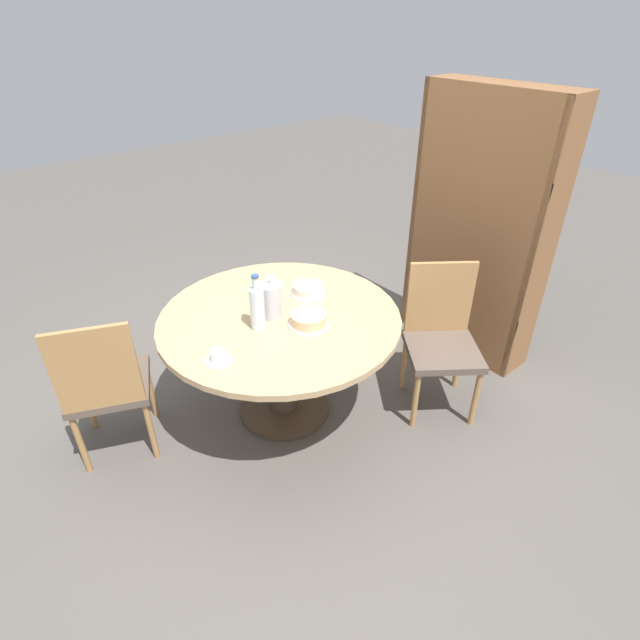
{
  "coord_description": "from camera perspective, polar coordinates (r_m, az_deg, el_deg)",
  "views": [
    {
      "loc": [
        1.96,
        -1.36,
        2.19
      ],
      "look_at": [
        0.0,
        0.3,
        0.55
      ],
      "focal_mm": 28.0,
      "sensor_mm": 36.0,
      "label": 1
    }
  ],
  "objects": [
    {
      "name": "dining_table",
      "position": [
        2.89,
        -4.5,
        -2.01
      ],
      "size": [
        1.37,
        1.37,
        0.7
      ],
      "color": "#473828",
      "rests_on": "ground_plane"
    },
    {
      "name": "bookshelf",
      "position": [
        3.55,
        17.49,
        9.82
      ],
      "size": [
        0.95,
        0.28,
        1.8
      ],
      "rotation": [
        0.0,
        0.0,
        3.14
      ],
      "color": "brown",
      "rests_on": "ground_plane"
    },
    {
      "name": "cup_b",
      "position": [
        2.49,
        -11.53,
        -4.19
      ],
      "size": [
        0.14,
        0.14,
        0.06
      ],
      "color": "silver",
      "rests_on": "dining_table"
    },
    {
      "name": "ground_plane",
      "position": [
        3.24,
        -4.08,
        -10.11
      ],
      "size": [
        14.0,
        14.0,
        0.0
      ],
      "primitive_type": "plane",
      "color": "#56514C"
    },
    {
      "name": "cake_second",
      "position": [
        3.0,
        -1.37,
        3.47
      ],
      "size": [
        0.21,
        0.21,
        0.06
      ],
      "color": "white",
      "rests_on": "dining_table"
    },
    {
      "name": "water_bottle",
      "position": [
        2.65,
        -7.19,
        1.46
      ],
      "size": [
        0.08,
        0.08,
        0.32
      ],
      "color": "silver",
      "rests_on": "dining_table"
    },
    {
      "name": "coffee_pot",
      "position": [
        2.75,
        -5.64,
        2.31
      ],
      "size": [
        0.12,
        0.12,
        0.24
      ],
      "color": "silver",
      "rests_on": "dining_table"
    },
    {
      "name": "chair_b",
      "position": [
        2.89,
        -23.26,
        -6.77
      ],
      "size": [
        0.55,
        0.55,
        0.92
      ],
      "rotation": [
        0.0,
        0.0,
        4.29
      ],
      "color": "#A87A47",
      "rests_on": "ground_plane"
    },
    {
      "name": "cup_a",
      "position": [
        3.11,
        -5.51,
        4.28
      ],
      "size": [
        0.14,
        0.14,
        0.06
      ],
      "color": "silver",
      "rests_on": "dining_table"
    },
    {
      "name": "cake_main",
      "position": [
        2.7,
        -1.29,
        0.04
      ],
      "size": [
        0.23,
        0.23,
        0.07
      ],
      "color": "white",
      "rests_on": "dining_table"
    },
    {
      "name": "chair_a",
      "position": [
        3.11,
        13.68,
        -1.88
      ],
      "size": [
        0.59,
        0.59,
        0.92
      ],
      "rotation": [
        0.0,
        0.0,
        0.92
      ],
      "color": "#A87A47",
      "rests_on": "ground_plane"
    }
  ]
}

